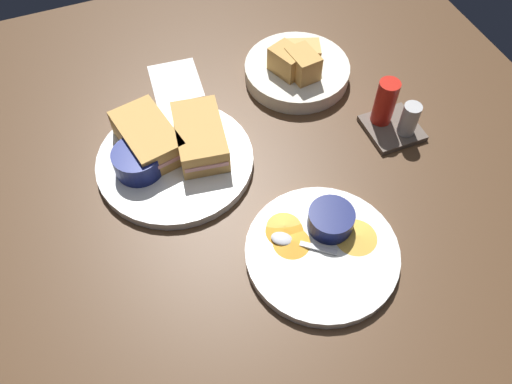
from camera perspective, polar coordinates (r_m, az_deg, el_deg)
The scene contains 13 objects.
ground_plane at distance 87.65cm, azimuth 0.42°, elevation 2.89°, with size 110.00×110.00×3.00cm, color #4C331E.
plate_sandwich_main at distance 86.44cm, azimuth -8.93°, elevation 3.42°, with size 25.90×25.90×1.60cm, color white.
sandwich_half_near at distance 85.08cm, azimuth -6.23°, elevation 6.13°, with size 14.15×9.45×4.80cm.
sandwich_half_far at distance 86.30cm, azimuth -11.90°, elevation 5.94°, with size 14.39×10.04×4.80cm.
ramekin_dark_sauce at distance 83.86cm, azimuth -12.97°, elevation 3.44°, with size 7.87×7.87×3.97cm.
spoon_by_dark_ramekin at distance 84.58cm, azimuth -8.75°, elevation 3.16°, with size 3.89×9.92×0.80cm.
plate_chips_companion at distance 76.48cm, azimuth 7.32°, elevation -6.68°, with size 22.60×22.60×1.60cm, color white.
ramekin_light_gravy at distance 76.59cm, azimuth 8.30°, elevation -3.00°, with size 6.86×6.86×3.22cm.
spoon_by_gravy_ramekin at distance 75.66cm, azimuth 3.83°, elevation -5.42°, with size 7.21×8.71×0.80cm.
plantain_chip_scatter at distance 76.53cm, azimuth 5.74°, elevation -4.65°, with size 12.13×16.51×0.60cm.
bread_basket_rear at distance 98.90cm, azimuth 4.56°, elevation 13.44°, with size 19.64×19.64×7.84cm.
condiment_caddy at distance 91.67cm, azimuth 14.96°, elevation 8.21°, with size 9.00×9.00×9.50cm.
paper_napkin_folded at distance 100.62cm, azimuth -8.92°, elevation 12.09°, with size 11.00×9.00×0.40cm, color white.
Camera 1 is at (49.93, -20.64, 67.52)cm, focal length 36.11 mm.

